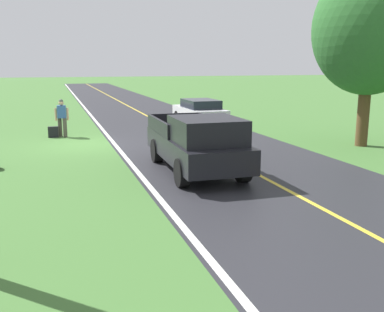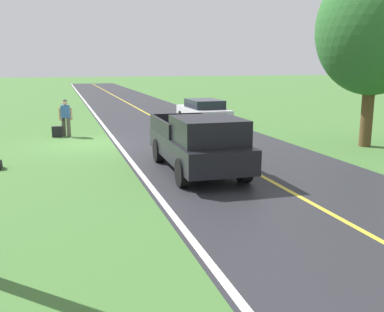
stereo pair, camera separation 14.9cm
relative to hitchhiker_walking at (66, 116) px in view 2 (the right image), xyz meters
name	(u,v)px [view 2 (the right image)]	position (x,y,z in m)	size (l,w,h in m)	color
ground_plane	(91,144)	(-0.92, 2.34, -0.98)	(200.00, 200.00, 0.00)	#427033
road_surface	(193,139)	(-5.48, 2.34, -0.98)	(7.27, 120.00, 0.00)	#28282D
lane_edge_line	(117,143)	(-2.02, 2.34, -0.98)	(0.16, 117.60, 0.00)	silver
lane_centre_line	(193,139)	(-5.48, 2.34, -0.98)	(0.14, 117.60, 0.00)	gold
hitchhiker_walking	(66,116)	(0.00, 0.00, 0.00)	(0.62, 0.52, 1.75)	#4C473D
suitcase_carried	(57,132)	(0.42, 0.07, -0.73)	(0.20, 0.46, 0.50)	black
pickup_truck_passing	(200,142)	(-3.81, 8.48, -0.01)	(2.18, 5.44, 1.82)	black
tree_far_side_near	(374,29)	(-11.72, 6.15, 3.67)	(4.49, 4.49, 7.25)	brown
sedan_near_oncoming	(203,111)	(-7.41, -2.00, -0.23)	(1.98, 4.43, 1.41)	silver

